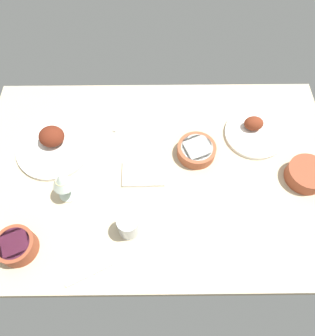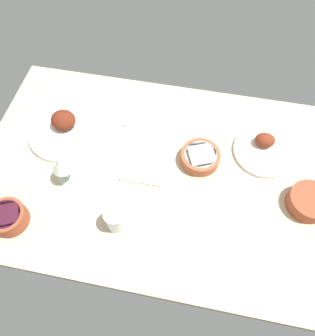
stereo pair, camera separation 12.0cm
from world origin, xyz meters
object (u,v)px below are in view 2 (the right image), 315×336
bowl_onions (8,217)px  water_tumbler (115,219)px  plate_near_viewer (64,128)px  bowl_soup (309,201)px  folded_napkin (143,171)px  fork_loose (134,111)px  wine_glass (61,165)px  spoon_loose (69,258)px  bowl_cream (200,157)px  plate_center_main (264,149)px

bowl_onions → water_tumbler: (36.87, 6.25, 1.15)cm
plate_near_viewer → bowl_soup: (97.26, -15.08, 0.98)cm
folded_napkin → fork_loose: 30.53cm
wine_glass → spoon_loose: size_ratio=0.87×
plate_near_viewer → bowl_cream: bearing=-3.8°
fork_loose → spoon_loose: (-6.60, -65.71, 0.00)cm
folded_napkin → fork_loose: folded_napkin is taller
bowl_onions → spoon_loose: size_ratio=0.81×
bowl_cream → spoon_loose: bowl_cream is taller
bowl_soup → spoon_loose: (-78.27, -35.00, -2.71)cm
bowl_soup → folded_napkin: (-61.26, 2.01, -2.51)cm
bowl_soup → water_tumbler: 68.81cm
bowl_onions → fork_loose: bearing=61.4°
bowl_onions → folded_napkin: 50.23cm
bowl_cream → wine_glass: 51.88cm
bowl_cream → spoon_loose: size_ratio=0.94×
spoon_loose → plate_center_main: bearing=-163.9°
plate_center_main → bowl_cream: 26.26cm
plate_near_viewer → folded_napkin: size_ratio=1.87×
folded_napkin → fork_loose: bearing=109.9°
plate_center_main → spoon_loose: 83.60cm
plate_near_viewer → spoon_loose: size_ratio=1.85×
spoon_loose → wine_glass: bearing=-95.8°
folded_napkin → bowl_onions: bearing=-145.7°
plate_near_viewer → fork_loose: size_ratio=1.74×
bowl_cream → bowl_onions: bearing=-148.9°
plate_near_viewer → plate_center_main: (81.30, 5.64, -0.57)cm
bowl_onions → bowl_soup: 106.00cm
bowl_soup → wine_glass: wine_glass is taller
plate_center_main → bowl_onions: size_ratio=1.86×
bowl_cream → bowl_soup: bearing=-15.7°
plate_center_main → bowl_cream: (-24.50, -9.38, 1.05)cm
wine_glass → folded_napkin: (27.58, 7.90, -9.33)cm
bowl_cream → water_tumbler: 40.36cm
bowl_onions → bowl_cream: bearing=31.1°
folded_napkin → water_tumbler: bearing=-101.7°
bowl_onions → bowl_cream: (62.24, 37.58, -0.88)cm
plate_center_main → water_tumbler: size_ratio=2.62×
bowl_onions → bowl_soup: bearing=14.3°
water_tumbler → fork_loose: (-5.84, 50.69, -4.23)cm
plate_near_viewer → bowl_cream: 56.93cm
bowl_cream → fork_loose: bearing=148.2°
wine_glass → spoon_loose: wine_glass is taller
bowl_onions → water_tumbler: 37.42cm
plate_near_viewer → plate_center_main: bearing=4.0°
plate_near_viewer → water_tumbler: water_tumbler is taller
bowl_soup → spoon_loose: 85.78cm
bowl_cream → wine_glass: size_ratio=1.08×
plate_near_viewer → wine_glass: 23.91cm
plate_center_main → bowl_cream: plate_center_main is taller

